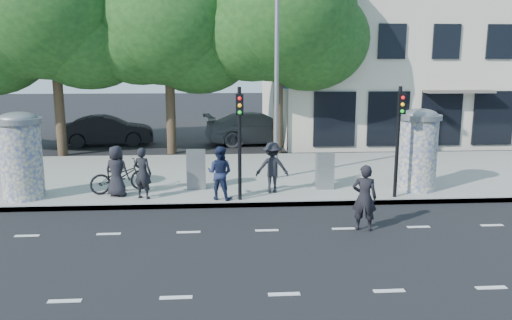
{
  "coord_description": "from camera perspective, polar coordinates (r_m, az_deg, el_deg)",
  "views": [
    {
      "loc": [
        -1.11,
        -10.78,
        4.25
      ],
      "look_at": [
        -0.14,
        3.5,
        1.44
      ],
      "focal_mm": 35.0,
      "sensor_mm": 36.0,
      "label": 1
    }
  ],
  "objects": [
    {
      "name": "tree_mid_left",
      "position": [
        24.52,
        -22.29,
        15.57
      ],
      "size": [
        7.2,
        7.2,
        9.57
      ],
      "color": "#38281C",
      "rests_on": "ground"
    },
    {
      "name": "tree_near_left",
      "position": [
        23.67,
        -10.05,
        15.34
      ],
      "size": [
        6.8,
        6.8,
        8.97
      ],
      "color": "#38281C",
      "rests_on": "ground"
    },
    {
      "name": "ground",
      "position": [
        11.64,
        1.87,
        -10.32
      ],
      "size": [
        120.0,
        120.0,
        0.0
      ],
      "primitive_type": "plane",
      "color": "black",
      "rests_on": "ground"
    },
    {
      "name": "ped_b",
      "position": [
        15.53,
        -12.83,
        -1.48
      ],
      "size": [
        0.67,
        0.56,
        1.58
      ],
      "primitive_type": "imported",
      "rotation": [
        0.0,
        0.0,
        2.77
      ],
      "color": "black",
      "rests_on": "sidewalk"
    },
    {
      "name": "ad_column_left",
      "position": [
        16.67,
        -25.28,
        0.67
      ],
      "size": [
        1.36,
        1.36,
        2.65
      ],
      "color": "beige",
      "rests_on": "sidewalk"
    },
    {
      "name": "car_right",
      "position": [
        26.43,
        0.29,
        3.66
      ],
      "size": [
        3.26,
        5.98,
        1.64
      ],
      "primitive_type": "imported",
      "rotation": [
        0.0,
        0.0,
        1.75
      ],
      "color": "slate",
      "rests_on": "ground"
    },
    {
      "name": "street_lamp",
      "position": [
        17.52,
        2.41,
        12.88
      ],
      "size": [
        0.25,
        0.93,
        8.0
      ],
      "color": "slate",
      "rests_on": "sidewalk"
    },
    {
      "name": "man_road",
      "position": [
        13.04,
        12.28,
        -4.23
      ],
      "size": [
        0.71,
        0.56,
        1.72
      ],
      "primitive_type": "imported",
      "rotation": [
        0.0,
        0.0,
        2.87
      ],
      "color": "black",
      "rests_on": "ground"
    },
    {
      "name": "ped_d",
      "position": [
        15.89,
        1.86,
        -0.85
      ],
      "size": [
        1.07,
        0.65,
        1.61
      ],
      "primitive_type": "imported",
      "rotation": [
        0.0,
        0.0,
        3.1
      ],
      "color": "black",
      "rests_on": "sidewalk"
    },
    {
      "name": "traffic_pole_near",
      "position": [
        14.72,
        -1.89,
        3.22
      ],
      "size": [
        0.22,
        0.31,
        3.4
      ],
      "color": "black",
      "rests_on": "sidewalk"
    },
    {
      "name": "lane_dash_near",
      "position": [
        9.63,
        3.23,
        -15.07
      ],
      "size": [
        32.0,
        0.12,
        0.01
      ],
      "primitive_type": "cube",
      "color": "silver",
      "rests_on": "ground"
    },
    {
      "name": "ped_c",
      "position": [
        15.11,
        -4.15,
        -1.47
      ],
      "size": [
        0.96,
        0.87,
        1.63
      ],
      "primitive_type": "imported",
      "rotation": [
        0.0,
        0.0,
        2.77
      ],
      "color": "#192140",
      "rests_on": "sidewalk"
    },
    {
      "name": "ped_a",
      "position": [
        15.99,
        -15.63,
        -1.23
      ],
      "size": [
        0.9,
        0.72,
        1.59
      ],
      "primitive_type": "imported",
      "rotation": [
        0.0,
        0.0,
        2.83
      ],
      "color": "black",
      "rests_on": "sidewalk"
    },
    {
      "name": "building",
      "position": [
        33.49,
        19.71,
        13.47
      ],
      "size": [
        20.3,
        15.85,
        12.0
      ],
      "color": "beige",
      "rests_on": "ground"
    },
    {
      "name": "car_mid",
      "position": [
        27.06,
        -16.63,
        3.25
      ],
      "size": [
        2.24,
        4.84,
        1.54
      ],
      "primitive_type": "imported",
      "rotation": [
        0.0,
        0.0,
        1.71
      ],
      "color": "black",
      "rests_on": "ground"
    },
    {
      "name": "traffic_pole_far",
      "position": [
        15.64,
        16.01,
        3.26
      ],
      "size": [
        0.22,
        0.31,
        3.4
      ],
      "color": "black",
      "rests_on": "sidewalk"
    },
    {
      "name": "ad_column_right",
      "position": [
        16.93,
        18.04,
        1.34
      ],
      "size": [
        1.36,
        1.36,
        2.65
      ],
      "color": "beige",
      "rests_on": "sidewalk"
    },
    {
      "name": "cabinet_right",
      "position": [
        16.56,
        7.85,
        -1.23
      ],
      "size": [
        0.57,
        0.42,
        1.18
      ],
      "primitive_type": "cube",
      "rotation": [
        0.0,
        0.0,
        -0.02
      ],
      "color": "slate",
      "rests_on": "sidewalk"
    },
    {
      "name": "cabinet_left",
      "position": [
        16.5,
        -6.86,
        -1.07
      ],
      "size": [
        0.62,
        0.46,
        1.28
      ],
      "primitive_type": "cube",
      "rotation": [
        0.0,
        0.0,
        0.02
      ],
      "color": "slate",
      "rests_on": "sidewalk"
    },
    {
      "name": "lane_dash_far",
      "position": [
        12.94,
        1.24,
        -8.05
      ],
      "size": [
        32.0,
        0.12,
        0.01
      ],
      "primitive_type": "cube",
      "color": "silver",
      "rests_on": "ground"
    },
    {
      "name": "curb",
      "position": [
        14.96,
        0.51,
        -5.09
      ],
      "size": [
        40.0,
        0.1,
        0.16
      ],
      "primitive_type": "cube",
      "color": "slate",
      "rests_on": "ground"
    },
    {
      "name": "tree_center",
      "position": [
        23.31,
        2.64,
        16.17
      ],
      "size": [
        7.0,
        7.0,
        9.3
      ],
      "color": "#38281C",
      "rests_on": "ground"
    },
    {
      "name": "bicycle",
      "position": [
        16.54,
        -15.24,
        -1.81
      ],
      "size": [
        1.52,
        2.05,
        1.03
      ],
      "primitive_type": "imported",
      "rotation": [
        0.0,
        0.0,
        2.06
      ],
      "color": "black",
      "rests_on": "sidewalk"
    },
    {
      "name": "sidewalk",
      "position": [
        18.78,
        -0.42,
        -1.73
      ],
      "size": [
        40.0,
        8.0,
        0.15
      ],
      "primitive_type": "cube",
      "color": "gray",
      "rests_on": "ground"
    }
  ]
}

